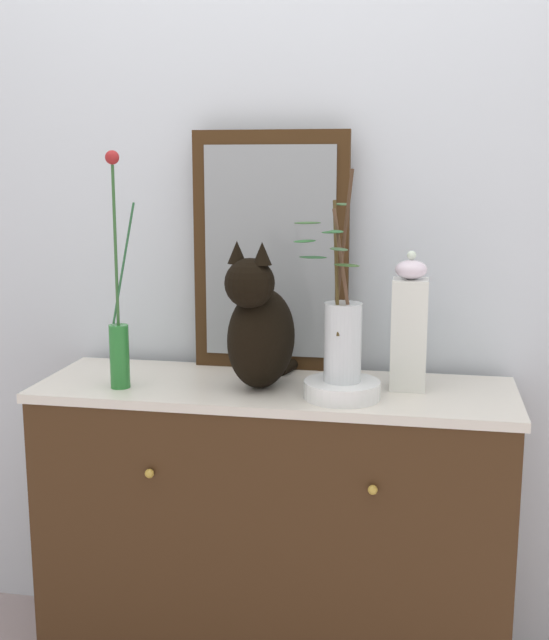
% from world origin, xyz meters
% --- Properties ---
extents(wall_back, '(4.40, 0.08, 2.60)m').
position_xyz_m(wall_back, '(0.00, 0.29, 1.30)').
color(wall_back, silver).
rests_on(wall_back, ground_plane).
extents(sideboard, '(1.29, 0.44, 0.85)m').
position_xyz_m(sideboard, '(0.00, -0.00, 0.43)').
color(sideboard, '#3B2512').
rests_on(sideboard, ground_plane).
extents(mirror_leaning, '(0.45, 0.03, 0.68)m').
position_xyz_m(mirror_leaning, '(-0.05, 0.19, 1.19)').
color(mirror_leaning, '#38220F').
rests_on(mirror_leaning, sideboard).
extents(cat_sitting, '(0.22, 0.46, 0.40)m').
position_xyz_m(cat_sitting, '(-0.03, -0.03, 1.02)').
color(cat_sitting, black).
rests_on(cat_sitting, sideboard).
extents(vase_slim_green, '(0.08, 0.05, 0.62)m').
position_xyz_m(vase_slim_green, '(-0.40, -0.10, 1.00)').
color(vase_slim_green, '#277630').
rests_on(vase_slim_green, sideboard).
extents(bowl_porcelain, '(0.20, 0.20, 0.05)m').
position_xyz_m(bowl_porcelain, '(0.19, -0.09, 0.88)').
color(bowl_porcelain, white).
rests_on(bowl_porcelain, sideboard).
extents(vase_glass_clear, '(0.18, 0.21, 0.53)m').
position_xyz_m(vase_glass_clear, '(0.19, -0.09, 1.02)').
color(vase_glass_clear, silver).
rests_on(vase_glass_clear, bowl_porcelain).
extents(jar_lidded_porcelain, '(0.09, 0.09, 0.37)m').
position_xyz_m(jar_lidded_porcelain, '(0.35, 0.04, 1.02)').
color(jar_lidded_porcelain, white).
rests_on(jar_lidded_porcelain, sideboard).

